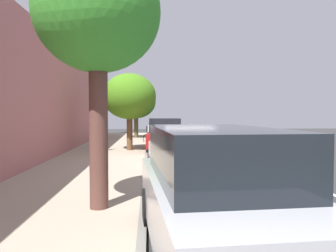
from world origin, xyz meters
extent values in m
plane|color=#323232|center=(0.00, 0.00, 0.00)|extent=(60.52, 60.52, 0.00)
cube|color=tan|center=(4.41, 0.00, 0.06)|extent=(4.27, 37.82, 0.12)
cube|color=gray|center=(2.19, 0.00, 0.06)|extent=(0.16, 37.82, 0.12)
cube|color=white|center=(-2.94, -17.81, 0.00)|extent=(0.14, 2.20, 0.01)
cube|color=white|center=(-2.94, -13.61, 0.00)|extent=(0.14, 2.20, 0.01)
cube|color=white|center=(-2.94, -9.41, 0.00)|extent=(0.14, 2.20, 0.01)
cube|color=white|center=(-2.94, -5.21, 0.00)|extent=(0.14, 2.20, 0.01)
cube|color=white|center=(-2.94, -1.01, 0.00)|extent=(0.14, 2.20, 0.01)
cube|color=white|center=(-2.94, 3.19, 0.00)|extent=(0.14, 2.20, 0.01)
cube|color=white|center=(-2.94, 7.39, 0.00)|extent=(0.14, 2.20, 0.01)
cube|color=white|center=(0.72, 0.00, 0.00)|extent=(0.12, 37.82, 0.01)
cube|color=#B06766|center=(6.79, 0.00, 3.00)|extent=(0.50, 37.82, 6.00)
cube|color=#1E512D|center=(1.22, -11.60, 0.60)|extent=(1.97, 4.48, 0.64)
cube|color=black|center=(1.22, -11.60, 1.22)|extent=(1.65, 2.17, 0.60)
cylinder|color=black|center=(2.10, -10.28, 0.33)|extent=(0.25, 0.67, 0.66)
cylinder|color=black|center=(0.48, -10.20, 0.33)|extent=(0.25, 0.67, 0.66)
cylinder|color=black|center=(1.96, -13.00, 0.33)|extent=(0.25, 0.67, 0.66)
cylinder|color=black|center=(0.35, -12.93, 0.33)|extent=(0.25, 0.67, 0.66)
cube|color=maroon|center=(1.07, -3.03, 0.75)|extent=(2.31, 5.42, 0.80)
cube|color=black|center=(1.13, -2.11, 1.55)|extent=(1.82, 1.61, 0.80)
cube|color=maroon|center=(0.99, -4.22, 1.21)|extent=(2.04, 2.77, 0.12)
cylinder|color=black|center=(2.08, -1.45, 0.40)|extent=(0.27, 0.81, 0.80)
cylinder|color=black|center=(0.28, -1.33, 0.40)|extent=(0.27, 0.81, 0.80)
cylinder|color=black|center=(1.86, -4.73, 0.40)|extent=(0.27, 0.81, 0.80)
cylinder|color=black|center=(0.06, -4.61, 0.40)|extent=(0.27, 0.81, 0.80)
cube|color=white|center=(1.19, 3.02, 0.60)|extent=(1.78, 4.41, 0.64)
cube|color=black|center=(1.19, 3.02, 1.22)|extent=(1.56, 2.11, 0.60)
cylinder|color=black|center=(1.99, 4.39, 0.33)|extent=(0.22, 0.66, 0.66)
cylinder|color=black|center=(0.37, 4.38, 0.33)|extent=(0.22, 0.66, 0.66)
cylinder|color=black|center=(2.01, 1.66, 0.33)|extent=(0.22, 0.66, 0.66)
cylinder|color=black|center=(0.39, 1.65, 0.33)|extent=(0.22, 0.66, 0.66)
cube|color=#B7BABF|center=(1.10, 11.05, 0.78)|extent=(2.22, 4.82, 0.90)
cube|color=black|center=(1.10, 11.05, 1.61)|extent=(1.88, 3.21, 0.76)
cylinder|color=black|center=(2.07, 9.65, 0.38)|extent=(0.27, 0.77, 0.76)
cylinder|color=black|center=(0.32, 9.54, 0.38)|extent=(0.27, 0.77, 0.76)
torus|color=black|center=(1.26, -7.14, 0.36)|extent=(0.66, 0.38, 0.73)
torus|color=black|center=(2.18, -7.63, 0.36)|extent=(0.66, 0.38, 0.73)
cylinder|color=black|center=(1.61, -7.32, 0.45)|extent=(0.59, 0.34, 0.54)
cylinder|color=black|center=(1.93, -7.49, 0.45)|extent=(0.14, 0.10, 0.50)
cylinder|color=black|center=(1.65, -7.35, 0.70)|extent=(0.66, 0.38, 0.05)
cylinder|color=black|center=(2.03, -7.55, 0.28)|extent=(0.33, 0.20, 0.20)
cylinder|color=black|center=(2.08, -7.57, 0.53)|extent=(0.25, 0.16, 0.35)
cylinder|color=black|center=(1.30, -7.16, 0.54)|extent=(0.12, 0.09, 0.35)
cube|color=black|center=(1.97, -7.52, 0.73)|extent=(0.26, 0.20, 0.05)
cylinder|color=black|center=(1.33, -7.18, 0.77)|extent=(0.24, 0.42, 0.03)
cylinder|color=#C6B284|center=(1.99, -7.76, 0.39)|extent=(0.15, 0.15, 0.79)
cylinder|color=#C6B284|center=(1.86, -7.91, 0.39)|extent=(0.15, 0.15, 0.79)
cube|color=white|center=(1.92, -7.83, 1.06)|extent=(0.42, 0.44, 0.56)
cylinder|color=white|center=(2.09, -7.64, 1.03)|extent=(0.10, 0.10, 0.53)
cylinder|color=white|center=(1.75, -8.03, 1.03)|extent=(0.10, 0.10, 0.53)
sphere|color=#A07160|center=(1.92, -7.83, 1.45)|extent=(0.22, 0.22, 0.22)
sphere|color=navy|center=(1.92, -7.83, 1.49)|extent=(0.25, 0.25, 0.25)
cube|color=black|center=(2.07, -7.96, 1.08)|extent=(0.33, 0.35, 0.44)
cylinder|color=brown|center=(3.16, -11.98, 1.23)|extent=(0.37, 0.37, 2.20)
ellipsoid|color=#3F771F|center=(3.16, -11.98, 3.27)|extent=(3.43, 3.43, 2.93)
cylinder|color=brown|center=(3.16, -2.47, 1.24)|extent=(0.33, 0.33, 2.24)
ellipsoid|color=#467E1A|center=(3.16, -2.47, 3.20)|extent=(3.03, 3.03, 2.62)
cylinder|color=brown|center=(3.16, 8.71, 1.88)|extent=(0.40, 0.40, 3.51)
ellipsoid|color=green|center=(3.16, 8.71, 4.39)|extent=(2.72, 2.72, 2.60)
cylinder|color=black|center=(4.80, -1.86, 0.52)|extent=(0.15, 0.15, 0.80)
cylinder|color=black|center=(4.69, -2.03, 0.52)|extent=(0.15, 0.15, 0.80)
cube|color=#591E1E|center=(4.75, -1.95, 1.21)|extent=(0.40, 0.44, 0.57)
cylinder|color=#591E1E|center=(4.89, -1.73, 1.18)|extent=(0.10, 0.10, 0.54)
cylinder|color=#591E1E|center=(4.60, -2.16, 1.18)|extent=(0.10, 0.10, 0.54)
sphere|color=tan|center=(4.75, -1.95, 1.60)|extent=(0.22, 0.22, 0.22)
camera|label=1|loc=(2.07, 15.66, 2.19)|focal=33.72mm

